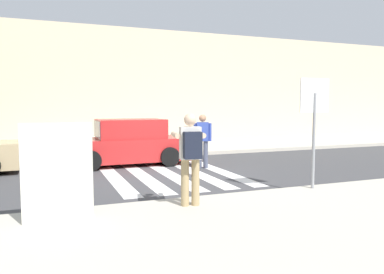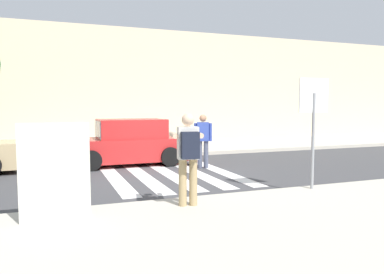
# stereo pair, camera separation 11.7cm
# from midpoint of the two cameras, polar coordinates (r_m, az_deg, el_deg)

# --- Properties ---
(ground_plane) EXTENTS (120.00, 120.00, 0.00)m
(ground_plane) POSITION_cam_midpoint_polar(r_m,az_deg,el_deg) (10.97, -3.63, -5.75)
(ground_plane) COLOR #424244
(sidewalk_near) EXTENTS (60.00, 6.00, 0.14)m
(sidewalk_near) POSITION_cam_midpoint_polar(r_m,az_deg,el_deg) (5.57, 16.91, -15.78)
(sidewalk_near) COLOR beige
(sidewalk_near) RESTS_ON ground
(sidewalk_far) EXTENTS (60.00, 4.80, 0.14)m
(sidewalk_far) POSITION_cam_midpoint_polar(r_m,az_deg,el_deg) (16.72, -9.88, -1.92)
(sidewalk_far) COLOR beige
(sidewalk_far) RESTS_ON ground
(building_facade_far) EXTENTS (56.00, 4.00, 5.87)m
(building_facade_far) POSITION_cam_midpoint_polar(r_m,az_deg,el_deg) (20.96, -12.40, 7.24)
(building_facade_far) COLOR beige
(building_facade_far) RESTS_ON ground
(crosswalk_stripe_0) EXTENTS (0.44, 5.20, 0.01)m
(crosswalk_stripe_0) POSITION_cam_midpoint_polar(r_m,az_deg,el_deg) (10.80, -12.12, -6.00)
(crosswalk_stripe_0) COLOR silver
(crosswalk_stripe_0) RESTS_ON ground
(crosswalk_stripe_1) EXTENTS (0.44, 5.20, 0.01)m
(crosswalk_stripe_1) POSITION_cam_midpoint_polar(r_m,az_deg,el_deg) (10.95, -7.96, -5.78)
(crosswalk_stripe_1) COLOR silver
(crosswalk_stripe_1) RESTS_ON ground
(crosswalk_stripe_2) EXTENTS (0.44, 5.20, 0.01)m
(crosswalk_stripe_2) POSITION_cam_midpoint_polar(r_m,az_deg,el_deg) (11.16, -3.94, -5.55)
(crosswalk_stripe_2) COLOR silver
(crosswalk_stripe_2) RESTS_ON ground
(crosswalk_stripe_3) EXTENTS (0.44, 5.20, 0.01)m
(crosswalk_stripe_3) POSITION_cam_midpoint_polar(r_m,az_deg,el_deg) (11.42, -0.09, -5.30)
(crosswalk_stripe_3) COLOR silver
(crosswalk_stripe_3) RESTS_ON ground
(crosswalk_stripe_4) EXTENTS (0.44, 5.20, 0.01)m
(crosswalk_stripe_4) POSITION_cam_midpoint_polar(r_m,az_deg,el_deg) (11.73, 3.57, -5.04)
(crosswalk_stripe_4) COLOR silver
(crosswalk_stripe_4) RESTS_ON ground
(stop_sign) EXTENTS (0.76, 0.08, 2.47)m
(stop_sign) POSITION_cam_midpoint_polar(r_m,az_deg,el_deg) (8.78, 17.76, 4.14)
(stop_sign) COLOR gray
(stop_sign) RESTS_ON sidewalk_near
(photographer_with_backpack) EXTENTS (0.67, 0.90, 1.72)m
(photographer_with_backpack) POSITION_cam_midpoint_polar(r_m,az_deg,el_deg) (6.91, -0.72, -2.19)
(photographer_with_backpack) COLOR tan
(photographer_with_backpack) RESTS_ON sidewalk_near
(pedestrian_crossing) EXTENTS (0.55, 0.36, 1.72)m
(pedestrian_crossing) POSITION_cam_midpoint_polar(r_m,az_deg,el_deg) (11.96, 1.34, -0.15)
(pedestrian_crossing) COLOR #474C60
(pedestrian_crossing) RESTS_ON ground
(parked_car_red) EXTENTS (4.10, 1.92, 1.55)m
(parked_car_red) POSITION_cam_midpoint_polar(r_m,az_deg,el_deg) (12.89, -10.06, -0.98)
(parked_car_red) COLOR red
(parked_car_red) RESTS_ON ground
(advertising_board) EXTENTS (1.10, 0.11, 1.60)m
(advertising_board) POSITION_cam_midpoint_polar(r_m,az_deg,el_deg) (6.44, -20.31, -5.05)
(advertising_board) COLOR beige
(advertising_board) RESTS_ON sidewalk_near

